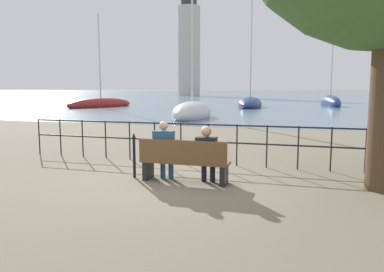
% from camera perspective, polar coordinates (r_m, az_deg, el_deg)
% --- Properties ---
extents(ground_plane, '(1000.00, 1000.00, 0.00)m').
position_cam_1_polar(ground_plane, '(7.88, -1.07, -6.96)').
color(ground_plane, '#7A705B').
extents(harbor_water, '(600.00, 300.00, 0.01)m').
position_cam_1_polar(harbor_water, '(168.21, 16.35, 6.33)').
color(harbor_water, slate).
rests_on(harbor_water, ground_plane).
extents(park_bench, '(1.87, 0.45, 0.90)m').
position_cam_1_polar(park_bench, '(7.73, -1.23, -3.94)').
color(park_bench, brown).
rests_on(park_bench, ground_plane).
extents(seated_person_left, '(0.42, 0.35, 1.26)m').
position_cam_1_polar(seated_person_left, '(7.91, -4.24, -1.86)').
color(seated_person_left, navy).
rests_on(seated_person_left, ground_plane).
extents(seated_person_right, '(0.41, 0.35, 1.18)m').
position_cam_1_polar(seated_person_right, '(7.64, 2.25, -2.41)').
color(seated_person_right, black).
rests_on(seated_person_right, ground_plane).
extents(promenade_railing, '(10.40, 0.04, 1.05)m').
position_cam_1_polar(promenade_railing, '(9.57, 2.50, -0.20)').
color(promenade_railing, black).
rests_on(promenade_railing, ground_plane).
extents(closed_umbrella, '(0.09, 0.09, 0.99)m').
position_cam_1_polar(closed_umbrella, '(8.23, -8.81, -2.53)').
color(closed_umbrella, black).
rests_on(closed_umbrella, ground_plane).
extents(sailboat_0, '(2.68, 7.38, 8.03)m').
position_cam_1_polar(sailboat_0, '(44.05, 20.32, 4.79)').
color(sailboat_0, navy).
rests_on(sailboat_0, ground_plane).
extents(sailboat_1, '(2.93, 8.16, 12.42)m').
position_cam_1_polar(sailboat_1, '(39.35, 8.84, 4.88)').
color(sailboat_1, navy).
rests_on(sailboat_1, ground_plane).
extents(sailboat_2, '(4.18, 8.61, 9.81)m').
position_cam_1_polar(sailboat_2, '(40.03, -13.71, 4.75)').
color(sailboat_2, maroon).
rests_on(sailboat_2, ground_plane).
extents(sailboat_4, '(2.56, 5.99, 10.51)m').
position_cam_1_polar(sailboat_4, '(24.61, 0.03, 3.60)').
color(sailboat_4, silver).
rests_on(sailboat_4, ground_plane).
extents(harbor_lighthouse, '(5.74, 5.74, 27.44)m').
position_cam_1_polar(harbor_lighthouse, '(98.47, -0.47, 13.59)').
color(harbor_lighthouse, beige).
rests_on(harbor_lighthouse, ground_plane).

